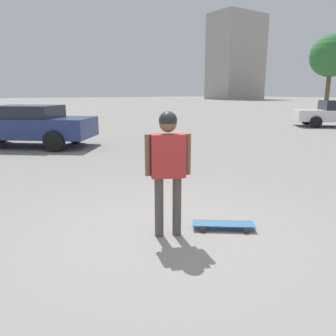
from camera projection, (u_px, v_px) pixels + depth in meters
ground_plane at (168, 235)px, 4.31m from camera, size 220.00×220.00×0.00m
person at (168, 160)px, 4.08m from camera, size 0.53×0.36×1.61m
skateboard at (223, 224)px, 4.48m from camera, size 0.81×0.69×0.08m
car_parked_near at (25, 125)px, 11.17m from camera, size 4.71×4.35×1.40m
building_block_distant at (236, 58)px, 83.92m from camera, size 13.15×8.91×20.90m
tree_distant at (331, 56)px, 33.40m from camera, size 4.23×4.23×7.57m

